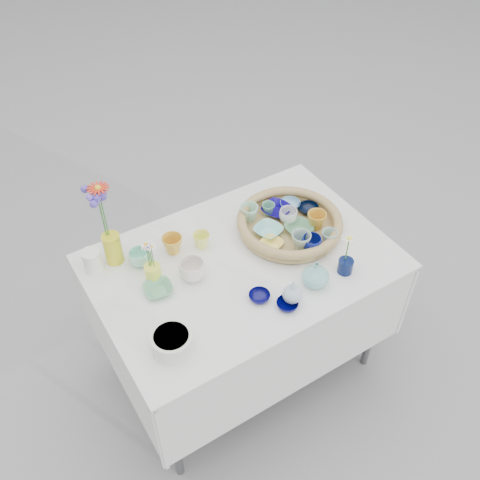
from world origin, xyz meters
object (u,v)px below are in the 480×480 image
display_table (242,361)px  bud_vase_seafoam (316,274)px  tall_vase_yellow (113,248)px  wicker_tray (289,224)px

display_table → bud_vase_seafoam: bud_vase_seafoam is taller
tall_vase_yellow → display_table: bearing=-32.2°
bud_vase_seafoam → tall_vase_yellow: (-0.64, 0.56, 0.01)m
bud_vase_seafoam → tall_vase_yellow: bearing=139.0°
tall_vase_yellow → wicker_tray: bearing=-17.9°
bud_vase_seafoam → wicker_tray: bearing=72.3°
wicker_tray → bud_vase_seafoam: size_ratio=4.08×
display_table → wicker_tray: 0.85m
display_table → tall_vase_yellow: 1.00m
display_table → wicker_tray: size_ratio=2.66×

